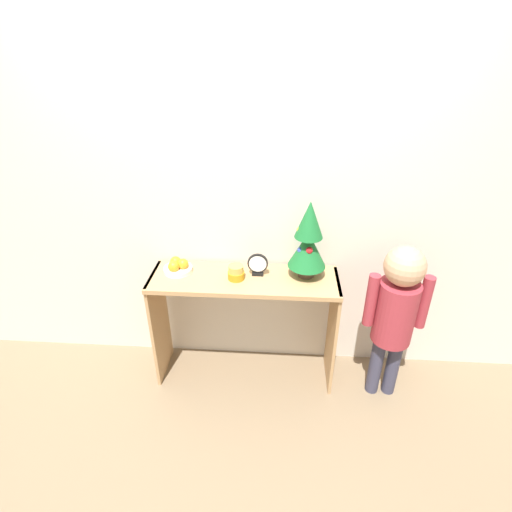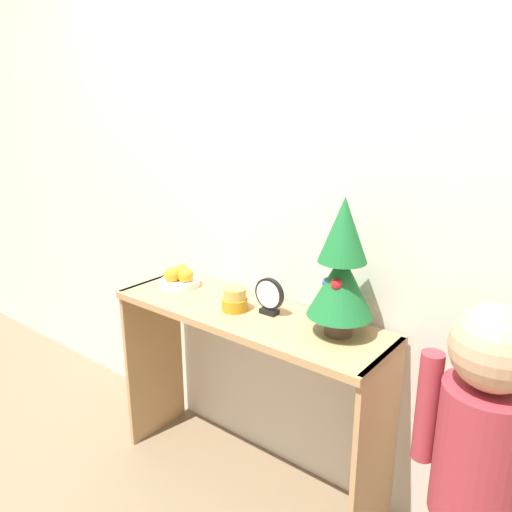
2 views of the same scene
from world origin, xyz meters
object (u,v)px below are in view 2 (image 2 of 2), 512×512
object	(u,v)px
singing_bowl	(235,300)
desk_clock	(269,296)
fruit_bowl	(180,278)
child_figure	(481,441)
mini_tree	(342,268)

from	to	relation	value
singing_bowl	desk_clock	bearing A→B (deg)	22.77
fruit_bowl	singing_bowl	xyz separation A→B (m)	(0.38, -0.06, 0.01)
fruit_bowl	desk_clock	world-z (taller)	desk_clock
fruit_bowl	child_figure	xyz separation A→B (m)	(1.37, -0.15, -0.14)
child_figure	mini_tree	bearing A→B (deg)	163.98
mini_tree	fruit_bowl	xyz separation A→B (m)	(-0.82, -0.00, -0.22)
fruit_bowl	child_figure	bearing A→B (deg)	-6.43
mini_tree	child_figure	bearing A→B (deg)	-16.02
fruit_bowl	singing_bowl	distance (m)	0.39
desk_clock	child_figure	bearing A→B (deg)	-9.76
mini_tree	desk_clock	xyz separation A→B (m)	(-0.30, -0.01, -0.18)
fruit_bowl	singing_bowl	bearing A→B (deg)	-9.29
fruit_bowl	child_figure	size ratio (longest dim) A/B	0.17
fruit_bowl	desk_clock	bearing A→B (deg)	-0.86
fruit_bowl	desk_clock	distance (m)	0.52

